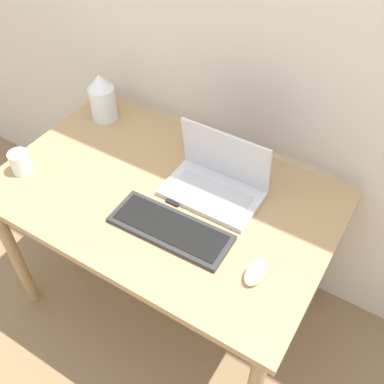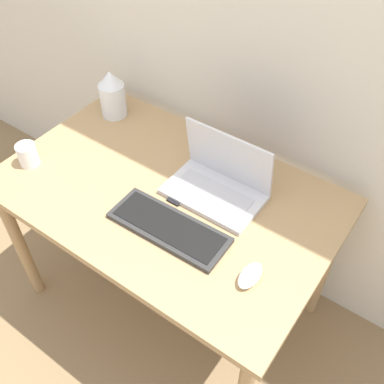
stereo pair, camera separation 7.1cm
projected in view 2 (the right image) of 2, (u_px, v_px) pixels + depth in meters
name	position (u px, v px, depth m)	size (l,w,h in m)	color
ground_plane	(117.00, 363.00, 1.93)	(12.00, 12.00, 0.00)	#8C704C
wall_back	(242.00, 5.00, 1.51)	(6.00, 0.05, 2.50)	silver
desk	(167.00, 207.00, 1.69)	(1.23, 0.78, 0.73)	tan
laptop	(219.00, 181.00, 1.59)	(0.34, 0.22, 0.23)	silver
keyboard	(169.00, 227.00, 1.50)	(0.42, 0.17, 0.02)	#2D2D2D
mouse	(250.00, 276.00, 1.35)	(0.06, 0.11, 0.03)	white
vase	(112.00, 94.00, 1.88)	(0.11, 0.11, 0.21)	white
mp3_player	(177.00, 198.00, 1.60)	(0.05, 0.06, 0.01)	black
mug	(28.00, 155.00, 1.70)	(0.08, 0.08, 0.09)	white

